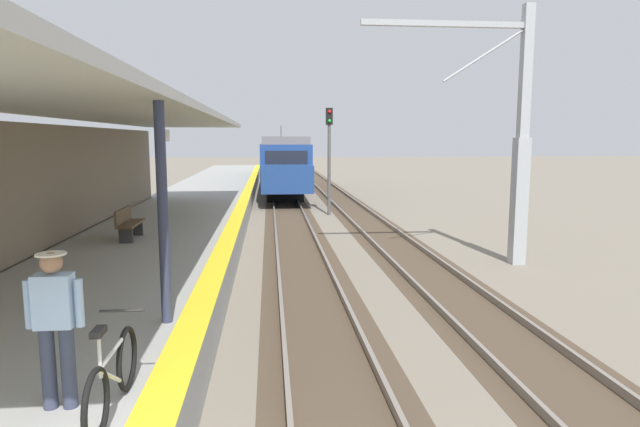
% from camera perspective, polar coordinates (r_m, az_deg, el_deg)
% --- Properties ---
extents(station_platform, '(5.00, 80.00, 0.91)m').
position_cam_1_polar(station_platform, '(20.28, -15.12, -1.66)').
color(station_platform, '#999993').
rests_on(station_platform, ground).
extents(station_building_with_canopy, '(4.85, 24.00, 4.43)m').
position_cam_1_polar(station_building_with_canopy, '(15.75, -24.88, 3.31)').
color(station_building_with_canopy, '#4C4C4C').
rests_on(station_building_with_canopy, ground).
extents(track_pair_nearest_platform, '(2.34, 120.00, 0.16)m').
position_cam_1_polar(track_pair_nearest_platform, '(24.02, -3.06, -0.92)').
color(track_pair_nearest_platform, '#4C3D2D').
rests_on(track_pair_nearest_platform, ground).
extents(track_pair_middle, '(2.34, 120.00, 0.16)m').
position_cam_1_polar(track_pair_middle, '(24.39, 4.95, -0.80)').
color(track_pair_middle, '#4C3D2D').
rests_on(track_pair_middle, ground).
extents(approaching_train, '(2.93, 19.60, 4.76)m').
position_cam_1_polar(approaching_train, '(38.31, -3.97, 5.54)').
color(approaching_train, navy).
rests_on(approaching_train, ground).
extents(commuter_person, '(0.59, 0.30, 1.67)m').
position_cam_1_polar(commuter_person, '(6.30, -26.18, -10.21)').
color(commuter_person, '#33384C').
rests_on(commuter_person, station_platform).
extents(bicycle_beside_commuter, '(0.48, 1.82, 1.04)m').
position_cam_1_polar(bicycle_beside_commuter, '(6.13, -21.06, -15.88)').
color(bicycle_beside_commuter, black).
rests_on(bicycle_beside_commuter, station_platform).
extents(rail_signal_post, '(0.32, 0.34, 5.20)m').
position_cam_1_polar(rail_signal_post, '(26.35, 0.98, 6.74)').
color(rail_signal_post, '#4C4C4C').
rests_on(rail_signal_post, ground).
extents(catenary_pylon_far_side, '(5.00, 0.40, 7.50)m').
position_cam_1_polar(catenary_pylon_far_side, '(16.78, 19.64, 7.04)').
color(catenary_pylon_far_side, '#9EA3A8').
rests_on(catenary_pylon_far_side, ground).
extents(platform_bench, '(0.45, 1.60, 0.88)m').
position_cam_1_polar(platform_bench, '(16.15, -19.60, -0.91)').
color(platform_bench, brown).
rests_on(platform_bench, station_platform).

